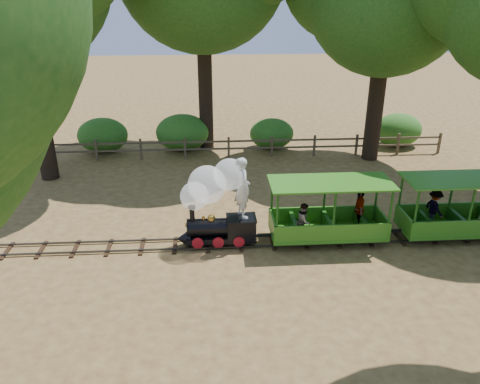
{
  "coord_description": "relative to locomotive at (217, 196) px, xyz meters",
  "views": [
    {
      "loc": [
        -1.86,
        -12.53,
        7.23
      ],
      "look_at": [
        -0.98,
        0.5,
        1.53
      ],
      "focal_mm": 35.0,
      "sensor_mm": 36.0,
      "label": 1
    }
  ],
  "objects": [
    {
      "name": "shrub_mid_w",
      "position": [
        -1.45,
        9.22,
        -0.72
      ],
      "size": [
        2.54,
        1.96,
        1.76
      ],
      "primitive_type": "ellipsoid",
      "color": "#2D6B1E",
      "rests_on": "ground"
    },
    {
      "name": "shrub_east",
      "position": [
        9.15,
        9.22,
        -0.79
      ],
      "size": [
        2.34,
        1.8,
        1.62
      ],
      "primitive_type": "ellipsoid",
      "color": "#2D6B1E",
      "rests_on": "ground"
    },
    {
      "name": "shrub_west",
      "position": [
        -5.24,
        9.22,
        -0.77
      ],
      "size": [
        2.38,
        1.83,
        1.65
      ],
      "primitive_type": "ellipsoid",
      "color": "#2D6B1E",
      "rests_on": "ground"
    },
    {
      "name": "shrub_mid_e",
      "position": [
        2.86,
        9.22,
        -0.86
      ],
      "size": [
        2.14,
        1.65,
        1.48
      ],
      "primitive_type": "ellipsoid",
      "color": "#2D6B1E",
      "rests_on": "ground"
    },
    {
      "name": "carriage_rear",
      "position": [
        7.47,
        -0.08,
        -0.79
      ],
      "size": [
        3.64,
        1.49,
        1.89
      ],
      "color": "#36821C",
      "rests_on": "track"
    },
    {
      "name": "track",
      "position": [
        1.7,
        -0.08,
        -1.53
      ],
      "size": [
        22.0,
        1.0,
        0.1
      ],
      "color": "#3F3D3A",
      "rests_on": "ground"
    },
    {
      "name": "ground",
      "position": [
        1.7,
        -0.08,
        -1.6
      ],
      "size": [
        90.0,
        90.0,
        0.0
      ],
      "primitive_type": "plane",
      "color": "#A58347",
      "rests_on": "ground"
    },
    {
      "name": "locomotive",
      "position": [
        0.0,
        0.0,
        0.0
      ],
      "size": [
        2.41,
        1.14,
        2.84
      ],
      "color": "black",
      "rests_on": "ground"
    },
    {
      "name": "fence",
      "position": [
        1.7,
        7.92,
        -1.02
      ],
      "size": [
        18.1,
        0.1,
        1.0
      ],
      "color": "brown",
      "rests_on": "ground"
    },
    {
      "name": "carriage_front",
      "position": [
        3.43,
        -0.1,
        -0.8
      ],
      "size": [
        3.64,
        1.49,
        1.89
      ],
      "color": "#36821C",
      "rests_on": "track"
    }
  ]
}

